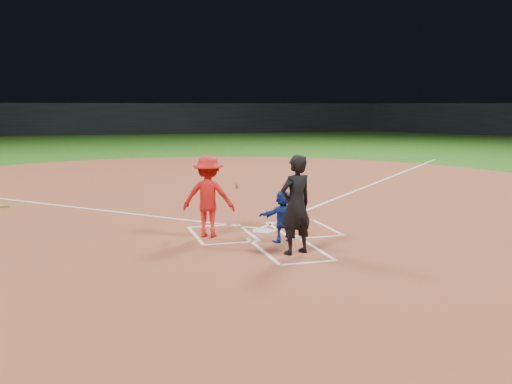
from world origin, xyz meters
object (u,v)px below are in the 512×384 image
object	(u,v)px
catcher	(283,216)
home_plate	(264,231)
umpire	(296,205)
batter_at_plate	(208,197)

from	to	relation	value
catcher	home_plate	bearing A→B (deg)	-96.37
home_plate	catcher	world-z (taller)	catcher
umpire	batter_at_plate	bearing A→B (deg)	-74.13
home_plate	catcher	bearing A→B (deg)	94.38
catcher	batter_at_plate	distance (m)	1.73
home_plate	catcher	distance (m)	1.23
batter_at_plate	home_plate	bearing A→B (deg)	6.09
home_plate	batter_at_plate	bearing A→B (deg)	6.09
home_plate	umpire	bearing A→B (deg)	90.14
catcher	umpire	world-z (taller)	umpire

